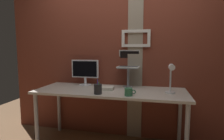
% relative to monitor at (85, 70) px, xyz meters
% --- Properties ---
extents(brick_wall_back, '(3.52, 0.16, 2.66)m').
position_rel_monitor_xyz_m(brick_wall_back, '(0.51, 0.18, 0.34)').
color(brick_wall_back, brown).
rests_on(brick_wall_back, ground_plane).
extents(desk, '(1.95, 0.70, 0.78)m').
position_rel_monitor_xyz_m(desk, '(0.44, -0.23, -0.29)').
color(desk, beige).
rests_on(desk, ground_plane).
extents(monitor, '(0.40, 0.18, 0.37)m').
position_rel_monitor_xyz_m(monitor, '(0.00, 0.00, 0.00)').
color(monitor, white).
rests_on(monitor, desk).
extents(laptop_stand, '(0.28, 0.22, 0.28)m').
position_rel_monitor_xyz_m(laptop_stand, '(0.64, 0.00, -0.03)').
color(laptop_stand, gray).
rests_on(laptop_stand, desk).
extents(laptop, '(0.30, 0.26, 0.24)m').
position_rel_monitor_xyz_m(laptop, '(0.64, 0.07, 0.13)').
color(laptop, silver).
rests_on(laptop, laptop_stand).
extents(desk_lamp, '(0.12, 0.20, 0.36)m').
position_rel_monitor_xyz_m(desk_lamp, '(1.18, -0.28, 0.00)').
color(desk_lamp, white).
rests_on(desk_lamp, desk).
extents(pen_cup, '(0.09, 0.09, 0.18)m').
position_rel_monitor_xyz_m(pen_cup, '(0.34, -0.47, -0.16)').
color(pen_cup, '#262628').
rests_on(pen_cup, desk).
extents(coffee_mug, '(0.13, 0.09, 0.09)m').
position_rel_monitor_xyz_m(coffee_mug, '(0.71, -0.47, -0.17)').
color(coffee_mug, '#33724C').
rests_on(coffee_mug, desk).
extents(paper_clutter_stack, '(0.20, 0.14, 0.04)m').
position_rel_monitor_xyz_m(paper_clutter_stack, '(0.37, -0.23, -0.20)').
color(paper_clutter_stack, silver).
rests_on(paper_clutter_stack, desk).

